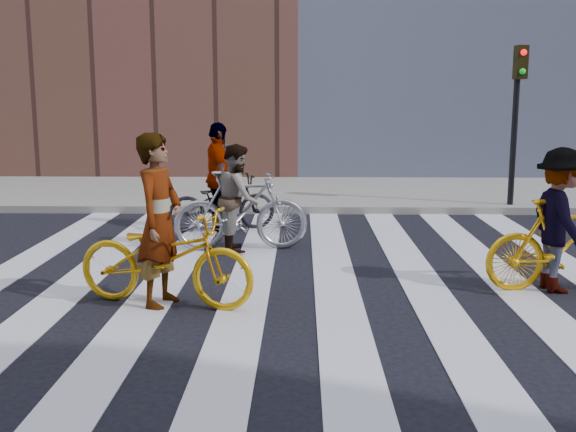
{
  "coord_description": "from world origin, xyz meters",
  "views": [
    {
      "loc": [
        0.11,
        -8.35,
        2.36
      ],
      "look_at": [
        -0.07,
        0.3,
        0.81
      ],
      "focal_mm": 42.0,
      "sensor_mm": 36.0,
      "label": 1
    }
  ],
  "objects_px": {
    "bike_yellow_left": "(165,257)",
    "rider_rear": "(219,177)",
    "traffic_signal": "(517,100)",
    "rider_mid": "(238,198)",
    "bike_yellow_right": "(562,245)",
    "bike_silver_mid": "(241,211)",
    "bike_dark_rear": "(222,203)",
    "rider_left": "(159,221)",
    "rider_right": "(560,220)"
  },
  "relations": [
    {
      "from": "traffic_signal",
      "to": "rider_right",
      "type": "relative_size",
      "value": 1.9
    },
    {
      "from": "bike_yellow_right",
      "to": "rider_mid",
      "type": "xyz_separation_m",
      "value": [
        -4.15,
        2.1,
        0.25
      ]
    },
    {
      "from": "bike_yellow_right",
      "to": "bike_dark_rear",
      "type": "height_order",
      "value": "bike_yellow_right"
    },
    {
      "from": "bike_yellow_right",
      "to": "rider_rear",
      "type": "bearing_deg",
      "value": 47.26
    },
    {
      "from": "rider_left",
      "to": "rider_right",
      "type": "bearing_deg",
      "value": -67.05
    },
    {
      "from": "bike_silver_mid",
      "to": "rider_mid",
      "type": "height_order",
      "value": "rider_mid"
    },
    {
      "from": "traffic_signal",
      "to": "bike_silver_mid",
      "type": "xyz_separation_m",
      "value": [
        -5.22,
        -3.53,
        -1.66
      ]
    },
    {
      "from": "traffic_signal",
      "to": "bike_silver_mid",
      "type": "distance_m",
      "value": 6.51
    },
    {
      "from": "traffic_signal",
      "to": "rider_left",
      "type": "height_order",
      "value": "traffic_signal"
    },
    {
      "from": "traffic_signal",
      "to": "rider_mid",
      "type": "height_order",
      "value": "traffic_signal"
    },
    {
      "from": "rider_rear",
      "to": "rider_left",
      "type": "bearing_deg",
      "value": 161.41
    },
    {
      "from": "bike_dark_rear",
      "to": "rider_left",
      "type": "distance_m",
      "value": 4.34
    },
    {
      "from": "rider_left",
      "to": "rider_right",
      "type": "xyz_separation_m",
      "value": [
        4.72,
        0.67,
        -0.1
      ]
    },
    {
      "from": "rider_left",
      "to": "rider_mid",
      "type": "bearing_deg",
      "value": 2.37
    },
    {
      "from": "bike_yellow_right",
      "to": "bike_dark_rear",
      "type": "bearing_deg",
      "value": 46.96
    },
    {
      "from": "bike_yellow_right",
      "to": "rider_left",
      "type": "distance_m",
      "value": 4.83
    },
    {
      "from": "bike_yellow_right",
      "to": "rider_rear",
      "type": "distance_m",
      "value": 5.9
    },
    {
      "from": "bike_yellow_left",
      "to": "bike_silver_mid",
      "type": "relative_size",
      "value": 1.03
    },
    {
      "from": "bike_silver_mid",
      "to": "rider_right",
      "type": "distance_m",
      "value": 4.57
    },
    {
      "from": "bike_yellow_left",
      "to": "rider_mid",
      "type": "bearing_deg",
      "value": 3.36
    },
    {
      "from": "traffic_signal",
      "to": "rider_left",
      "type": "distance_m",
      "value": 8.72
    },
    {
      "from": "bike_yellow_left",
      "to": "rider_rear",
      "type": "height_order",
      "value": "rider_rear"
    },
    {
      "from": "bike_silver_mid",
      "to": "rider_rear",
      "type": "height_order",
      "value": "rider_rear"
    },
    {
      "from": "bike_yellow_right",
      "to": "rider_left",
      "type": "height_order",
      "value": "rider_left"
    },
    {
      "from": "bike_dark_rear",
      "to": "rider_right",
      "type": "xyz_separation_m",
      "value": [
        4.53,
        -3.64,
        0.38
      ]
    },
    {
      "from": "rider_mid",
      "to": "rider_rear",
      "type": "bearing_deg",
      "value": 9.28
    },
    {
      "from": "bike_yellow_left",
      "to": "bike_dark_rear",
      "type": "bearing_deg",
      "value": 13.04
    },
    {
      "from": "rider_right",
      "to": "rider_left",
      "type": "bearing_deg",
      "value": 93.56
    },
    {
      "from": "bike_silver_mid",
      "to": "rider_rear",
      "type": "xyz_separation_m",
      "value": [
        -0.53,
        1.54,
        0.33
      ]
    },
    {
      "from": "bike_yellow_right",
      "to": "rider_mid",
      "type": "height_order",
      "value": "rider_mid"
    },
    {
      "from": "bike_yellow_left",
      "to": "rider_left",
      "type": "distance_m",
      "value": 0.43
    },
    {
      "from": "bike_dark_rear",
      "to": "rider_left",
      "type": "bearing_deg",
      "value": 160.74
    },
    {
      "from": "rider_left",
      "to": "rider_mid",
      "type": "distance_m",
      "value": 2.84
    },
    {
      "from": "bike_yellow_right",
      "to": "rider_mid",
      "type": "relative_size",
      "value": 1.15
    },
    {
      "from": "bike_dark_rear",
      "to": "rider_rear",
      "type": "height_order",
      "value": "rider_rear"
    },
    {
      "from": "bike_yellow_left",
      "to": "rider_left",
      "type": "xyz_separation_m",
      "value": [
        -0.05,
        0.0,
        0.42
      ]
    },
    {
      "from": "rider_mid",
      "to": "rider_right",
      "type": "distance_m",
      "value": 4.61
    },
    {
      "from": "traffic_signal",
      "to": "rider_rear",
      "type": "xyz_separation_m",
      "value": [
        -5.75,
        -1.99,
        -1.33
      ]
    },
    {
      "from": "bike_dark_rear",
      "to": "rider_mid",
      "type": "height_order",
      "value": "rider_mid"
    },
    {
      "from": "bike_yellow_left",
      "to": "bike_dark_rear",
      "type": "distance_m",
      "value": 4.32
    },
    {
      "from": "bike_silver_mid",
      "to": "rider_left",
      "type": "relative_size",
      "value": 1.05
    },
    {
      "from": "traffic_signal",
      "to": "rider_rear",
      "type": "relative_size",
      "value": 1.75
    },
    {
      "from": "bike_yellow_left",
      "to": "bike_yellow_right",
      "type": "xyz_separation_m",
      "value": [
        4.72,
        0.67,
        0.01
      ]
    },
    {
      "from": "rider_rear",
      "to": "bike_yellow_right",
      "type": "bearing_deg",
      "value": -144.99
    },
    {
      "from": "bike_silver_mid",
      "to": "bike_yellow_right",
      "type": "xyz_separation_m",
      "value": [
        4.1,
        -2.1,
        -0.05
      ]
    },
    {
      "from": "rider_left",
      "to": "rider_right",
      "type": "height_order",
      "value": "rider_left"
    },
    {
      "from": "bike_yellow_right",
      "to": "rider_rear",
      "type": "relative_size",
      "value": 0.99
    },
    {
      "from": "traffic_signal",
      "to": "rider_mid",
      "type": "bearing_deg",
      "value": -146.18
    },
    {
      "from": "rider_right",
      "to": "traffic_signal",
      "type": "bearing_deg",
      "value": -16.25
    },
    {
      "from": "traffic_signal",
      "to": "bike_dark_rear",
      "type": "distance_m",
      "value": 6.29
    }
  ]
}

